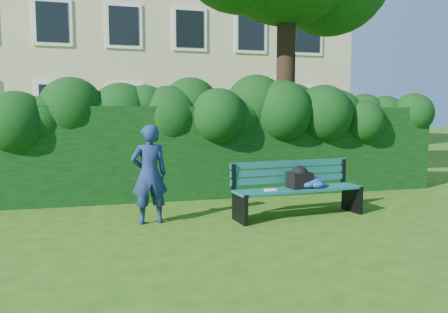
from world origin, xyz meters
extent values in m
plane|color=#235413|center=(0.00, 0.00, 0.00)|extent=(80.00, 80.00, 0.00)
cube|color=#CCB789|center=(0.00, 14.00, 6.00)|extent=(16.00, 8.00, 12.00)
cube|color=white|center=(-3.60, 9.98, 2.00)|extent=(1.30, 0.08, 1.60)
cube|color=black|center=(-3.60, 9.94, 2.00)|extent=(1.05, 0.04, 1.35)
cube|color=white|center=(-1.20, 9.98, 2.00)|extent=(1.30, 0.08, 1.60)
cube|color=black|center=(-1.20, 9.94, 2.00)|extent=(1.05, 0.04, 1.35)
cube|color=white|center=(1.20, 9.98, 2.00)|extent=(1.30, 0.08, 1.60)
cube|color=black|center=(1.20, 9.94, 2.00)|extent=(1.05, 0.04, 1.35)
cube|color=white|center=(3.60, 9.98, 2.00)|extent=(1.30, 0.08, 1.60)
cube|color=black|center=(3.60, 9.94, 2.00)|extent=(1.05, 0.04, 1.35)
cube|color=white|center=(6.00, 9.98, 2.00)|extent=(1.30, 0.08, 1.60)
cube|color=black|center=(6.00, 9.94, 2.00)|extent=(1.05, 0.04, 1.35)
cube|color=white|center=(-3.60, 9.98, 4.80)|extent=(1.30, 0.08, 1.60)
cube|color=black|center=(-3.60, 9.94, 4.80)|extent=(1.05, 0.04, 1.35)
cube|color=white|center=(-1.20, 9.98, 4.80)|extent=(1.30, 0.08, 1.60)
cube|color=black|center=(-1.20, 9.94, 4.80)|extent=(1.05, 0.04, 1.35)
cube|color=white|center=(1.20, 9.98, 4.80)|extent=(1.30, 0.08, 1.60)
cube|color=black|center=(1.20, 9.94, 4.80)|extent=(1.05, 0.04, 1.35)
cube|color=white|center=(3.60, 9.98, 4.80)|extent=(1.30, 0.08, 1.60)
cube|color=black|center=(3.60, 9.94, 4.80)|extent=(1.05, 0.04, 1.35)
cube|color=white|center=(6.00, 9.98, 4.80)|extent=(1.30, 0.08, 1.60)
cube|color=black|center=(6.00, 9.94, 4.80)|extent=(1.05, 0.04, 1.35)
cube|color=black|center=(0.00, 2.20, 0.90)|extent=(10.00, 1.00, 1.80)
cylinder|color=black|center=(2.16, 3.09, 2.74)|extent=(0.43, 0.43, 5.48)
cube|color=#0F4F47|center=(1.10, -0.21, 0.45)|extent=(2.18, 0.33, 0.04)
cube|color=#0F4F47|center=(1.09, -0.10, 0.45)|extent=(2.18, 0.33, 0.04)
cube|color=#0F4F47|center=(1.08, 0.02, 0.45)|extent=(2.18, 0.33, 0.04)
cube|color=#0F4F47|center=(1.07, 0.14, 0.45)|extent=(2.18, 0.33, 0.04)
cube|color=#0F4F47|center=(1.06, 0.22, 0.58)|extent=(2.17, 0.26, 0.10)
cube|color=#0F4F47|center=(1.06, 0.23, 0.71)|extent=(2.17, 0.26, 0.10)
cube|color=#0F4F47|center=(1.05, 0.24, 0.84)|extent=(2.17, 0.26, 0.10)
cube|color=black|center=(0.05, -0.14, 0.22)|extent=(0.11, 0.50, 0.44)
cube|color=black|center=(0.02, 0.11, 0.65)|extent=(0.07, 0.07, 0.45)
cube|color=black|center=(0.06, -0.19, 0.44)|extent=(0.10, 0.42, 0.05)
cube|color=black|center=(2.12, 0.07, 0.22)|extent=(0.11, 0.50, 0.44)
cube|color=black|center=(2.09, 0.33, 0.65)|extent=(0.07, 0.07, 0.45)
cube|color=black|center=(2.12, 0.02, 0.44)|extent=(0.10, 0.42, 0.05)
cube|color=white|center=(0.56, -0.14, 0.48)|extent=(0.19, 0.15, 0.02)
cube|color=black|center=(1.09, -0.03, 0.60)|extent=(0.38, 0.32, 0.26)
imported|color=navy|center=(-1.29, 0.18, 0.75)|extent=(0.58, 0.41, 1.50)
camera|label=1|loc=(-1.89, -6.43, 1.67)|focal=35.00mm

